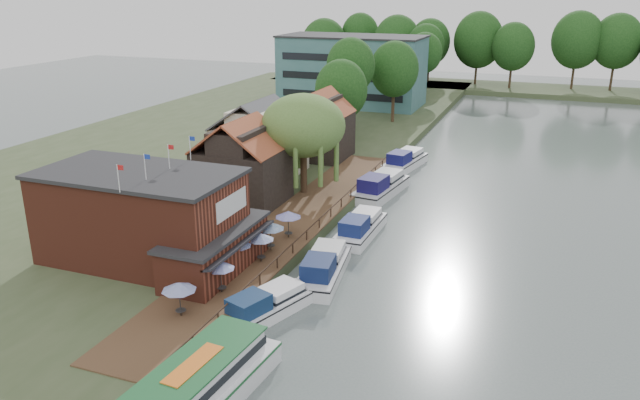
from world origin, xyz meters
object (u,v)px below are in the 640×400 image
(umbrella_3, at_px, (261,247))
(cruiser_1, at_px, (324,264))
(cruiser_3, at_px, (381,184))
(hotel_block, at_px, (352,70))
(cruiser_2, at_px, (361,224))
(pub, at_px, (162,219))
(umbrella_4, at_px, (270,236))
(cruiser_0, at_px, (267,302))
(umbrella_1, at_px, (221,277))
(umbrella_2, at_px, (238,254))
(cruiser_4, at_px, (405,158))
(swan, at_px, (247,356))
(cottage_c, at_px, (320,124))
(umbrella_0, at_px, (180,299))
(willow, at_px, (303,144))
(cottage_a, at_px, (242,162))
(cottage_b, at_px, (259,137))
(tour_boat, at_px, (187,395))
(umbrella_5, at_px, (288,224))

(umbrella_3, bearing_deg, cruiser_1, 12.75)
(cruiser_1, relative_size, cruiser_3, 0.92)
(hotel_block, distance_m, cruiser_2, 61.57)
(pub, bearing_deg, umbrella_3, 21.28)
(umbrella_4, distance_m, cruiser_0, 9.02)
(umbrella_1, height_order, umbrella_2, same)
(cruiser_4, bearing_deg, cruiser_2, -77.05)
(swan, bearing_deg, cruiser_0, 102.54)
(cottage_c, relative_size, cruiser_3, 0.79)
(cruiser_2, bearing_deg, umbrella_0, -106.26)
(umbrella_2, height_order, cruiser_2, umbrella_2)
(willow, xyz_separation_m, cruiser_0, (6.75, -23.12, -5.15))
(cottage_c, distance_m, umbrella_1, 37.72)
(cruiser_2, bearing_deg, willow, 141.33)
(cruiser_3, xyz_separation_m, swan, (0.94, -33.33, -1.10))
(cottage_a, height_order, cruiser_3, cottage_a)
(umbrella_2, xyz_separation_m, umbrella_3, (1.11, 1.74, 0.00))
(pub, xyz_separation_m, cruiser_2, (11.92, 13.05, -3.51))
(cruiser_1, bearing_deg, cruiser_2, 81.40)
(cruiser_4, bearing_deg, cottage_b, -131.90)
(hotel_block, height_order, swan, hotel_block)
(cruiser_3, height_order, cruiser_4, cruiser_3)
(cruiser_3, bearing_deg, umbrella_0, -91.03)
(umbrella_0, bearing_deg, cruiser_0, 39.88)
(umbrella_4, bearing_deg, hotel_block, 102.57)
(cottage_c, xyz_separation_m, tour_boat, (11.10, -48.43, -3.75))
(pub, bearing_deg, umbrella_2, 9.50)
(umbrella_1, height_order, cruiser_1, umbrella_1)
(cruiser_0, distance_m, cruiser_1, 7.12)
(cruiser_0, bearing_deg, cruiser_2, 103.58)
(pub, distance_m, cottage_a, 15.05)
(cottage_b, height_order, umbrella_0, cottage_b)
(cottage_c, bearing_deg, cruiser_4, 14.12)
(umbrella_3, bearing_deg, cruiser_2, 64.46)
(cruiser_0, bearing_deg, swan, -57.98)
(hotel_block, height_order, cottage_a, hotel_block)
(umbrella_2, distance_m, tour_boat, 16.29)
(cottage_a, distance_m, cottage_b, 10.44)
(cruiser_1, bearing_deg, willow, 109.22)
(cottage_a, bearing_deg, cottage_c, 86.99)
(willow, height_order, cruiser_1, willow)
(cruiser_0, bearing_deg, willow, 125.76)
(hotel_block, xyz_separation_m, cruiser_2, (19.92, -57.95, -6.01))
(umbrella_5, bearing_deg, umbrella_0, -94.57)
(cruiser_1, bearing_deg, cruiser_3, 85.65)
(umbrella_3, height_order, cruiser_3, umbrella_3)
(umbrella_0, bearing_deg, willow, 94.90)
(cottage_a, xyz_separation_m, cruiser_2, (12.92, -1.95, -4.11))
(pub, height_order, cruiser_1, pub)
(hotel_block, height_order, umbrella_5, hotel_block)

